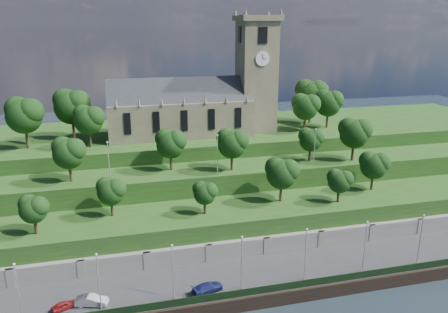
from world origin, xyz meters
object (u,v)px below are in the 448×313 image
object	(u,v)px
church	(201,101)
car_left	(64,305)
car_middle	(92,301)
car_right	(207,288)

from	to	relation	value
church	car_left	xyz separation A→B (m)	(-27.76, -42.15, -19.95)
church	car_left	world-z (taller)	church
car_middle	church	bearing A→B (deg)	-15.24
church	car_left	bearing A→B (deg)	-123.37
car_left	car_right	distance (m)	19.99
church	car_right	xyz separation A→B (m)	(-7.79, -43.01, -19.83)
church	car_left	size ratio (longest dim) A/B	11.57
car_left	car_middle	xyz separation A→B (m)	(3.69, -0.05, 0.17)
car_middle	car_right	bearing A→B (deg)	-78.39
church	car_right	world-z (taller)	church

